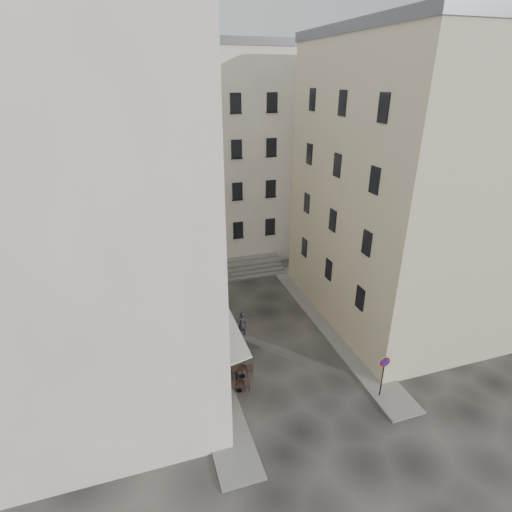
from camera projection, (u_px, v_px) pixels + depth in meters
name	position (u px, v px, depth m)	size (l,w,h in m)	color
ground	(284.00, 363.00, 24.22)	(90.00, 90.00, 0.00)	black
sidewalk_left	(199.00, 338.00, 26.43)	(2.00, 22.00, 0.12)	slate
sidewalk_right	(328.00, 323.00, 28.05)	(2.00, 18.00, 0.12)	slate
building_left	(70.00, 200.00, 19.69)	(12.20, 16.20, 20.60)	beige
building_right	(417.00, 185.00, 26.34)	(12.20, 14.20, 18.60)	beige
building_back	(202.00, 155.00, 36.63)	(18.20, 10.20, 18.60)	beige
cafe_storefront	(209.00, 341.00, 23.13)	(1.74, 7.30, 3.50)	#4C0D0A
stone_steps	(232.00, 270.00, 34.98)	(9.00, 3.15, 0.80)	#5A5855
bollard_near	(236.00, 378.00, 22.24)	(0.12, 0.12, 0.98)	black
bollard_mid	(222.00, 342.00, 25.28)	(0.12, 0.12, 0.98)	black
bollard_far	(211.00, 313.00, 28.32)	(0.12, 0.12, 0.98)	black
no_parking_sign	(384.00, 369.00, 20.87)	(0.61, 0.11, 2.65)	black
bistro_table_a	(239.00, 385.00, 21.88)	(1.13, 0.53, 0.79)	black
bistro_table_b	(242.00, 370.00, 22.92)	(1.24, 0.58, 0.87)	black
bistro_table_c	(228.00, 355.00, 24.18)	(1.30, 0.61, 0.92)	black
bistro_table_d	(228.00, 345.00, 25.19)	(1.13, 0.53, 0.79)	black
bistro_table_e	(220.00, 325.00, 27.01)	(1.38, 0.65, 0.97)	black
pedestrian	(242.00, 324.00, 26.43)	(0.66, 0.43, 1.80)	black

